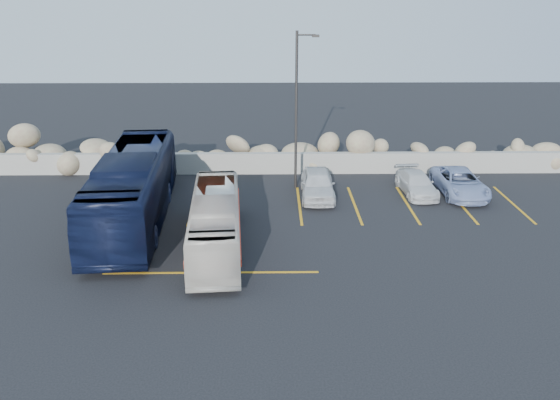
{
  "coord_description": "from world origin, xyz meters",
  "views": [
    {
      "loc": [
        1.34,
        -17.74,
        9.78
      ],
      "look_at": [
        1.61,
        4.0,
        1.42
      ],
      "focal_mm": 35.0,
      "sensor_mm": 36.0,
      "label": 1
    }
  ],
  "objects_px": {
    "car_c": "(416,183)",
    "car_d": "(460,182)",
    "tour_coach": "(133,188)",
    "car_a": "(318,184)",
    "vintage_bus": "(216,222)",
    "lamppost": "(297,107)"
  },
  "relations": [
    {
      "from": "vintage_bus",
      "to": "car_a",
      "type": "bearing_deg",
      "value": 47.71
    },
    {
      "from": "lamppost",
      "to": "vintage_bus",
      "type": "bearing_deg",
      "value": -116.4
    },
    {
      "from": "lamppost",
      "to": "tour_coach",
      "type": "bearing_deg",
      "value": -150.17
    },
    {
      "from": "vintage_bus",
      "to": "lamppost",
      "type": "bearing_deg",
      "value": 59.51
    },
    {
      "from": "car_a",
      "to": "car_d",
      "type": "height_order",
      "value": "car_a"
    },
    {
      "from": "tour_coach",
      "to": "car_c",
      "type": "height_order",
      "value": "tour_coach"
    },
    {
      "from": "lamppost",
      "to": "vintage_bus",
      "type": "relative_size",
      "value": 1.0
    },
    {
      "from": "tour_coach",
      "to": "car_a",
      "type": "distance_m",
      "value": 9.01
    },
    {
      "from": "vintage_bus",
      "to": "car_c",
      "type": "xyz_separation_m",
      "value": [
        9.68,
        6.22,
        -0.58
      ]
    },
    {
      "from": "car_c",
      "to": "tour_coach",
      "type": "bearing_deg",
      "value": -169.94
    },
    {
      "from": "tour_coach",
      "to": "car_c",
      "type": "bearing_deg",
      "value": 9.76
    },
    {
      "from": "car_a",
      "to": "car_c",
      "type": "xyz_separation_m",
      "value": [
        5.13,
        0.44,
        -0.16
      ]
    },
    {
      "from": "lamppost",
      "to": "car_c",
      "type": "distance_m",
      "value": 7.25
    },
    {
      "from": "lamppost",
      "to": "vintage_bus",
      "type": "xyz_separation_m",
      "value": [
        -3.55,
        -7.15,
        -3.18
      ]
    },
    {
      "from": "car_c",
      "to": "car_d",
      "type": "height_order",
      "value": "car_d"
    },
    {
      "from": "car_a",
      "to": "car_c",
      "type": "height_order",
      "value": "car_a"
    },
    {
      "from": "car_a",
      "to": "vintage_bus",
      "type": "bearing_deg",
      "value": -126.8
    },
    {
      "from": "lamppost",
      "to": "car_d",
      "type": "bearing_deg",
      "value": -7.16
    },
    {
      "from": "vintage_bus",
      "to": "car_c",
      "type": "relative_size",
      "value": 2.17
    },
    {
      "from": "car_c",
      "to": "car_d",
      "type": "xyz_separation_m",
      "value": [
        2.18,
        -0.12,
        0.09
      ]
    },
    {
      "from": "lamppost",
      "to": "car_a",
      "type": "distance_m",
      "value": 3.98
    },
    {
      "from": "lamppost",
      "to": "tour_coach",
      "type": "xyz_separation_m",
      "value": [
        -7.47,
        -4.29,
        -2.72
      ]
    }
  ]
}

